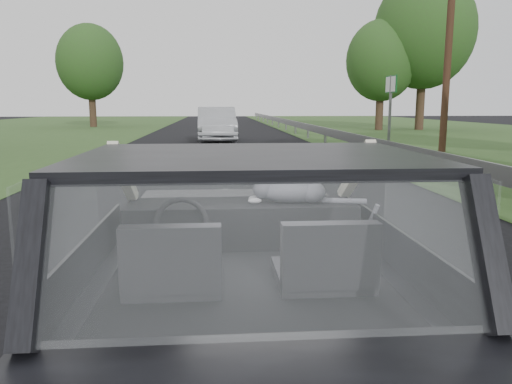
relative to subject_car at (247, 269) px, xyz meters
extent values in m
plane|color=black|center=(0.00, 0.00, -0.72)|extent=(140.00, 140.00, 0.00)
cube|color=black|center=(0.00, 0.00, 0.00)|extent=(1.80, 4.00, 1.45)
cube|color=black|center=(0.00, 0.62, 0.12)|extent=(1.58, 0.45, 0.30)
cube|color=#242329|center=(-0.40, -0.29, 0.16)|extent=(0.50, 0.72, 0.42)
cube|color=#242329|center=(0.40, -0.29, 0.16)|extent=(0.50, 0.72, 0.42)
torus|color=black|center=(-0.40, 0.33, 0.20)|extent=(0.36, 0.36, 0.04)
ellipsoid|color=gray|center=(0.34, 0.58, 0.37)|extent=(0.65, 0.26, 0.28)
cube|color=gray|center=(4.30, 10.00, -0.15)|extent=(0.05, 90.00, 0.32)
imported|color=#A9ABB2|center=(-0.15, 19.96, 0.06)|extent=(2.00, 4.81, 1.57)
cube|color=#0A501A|center=(6.71, 16.72, 0.67)|extent=(0.13, 1.12, 2.79)
cylinder|color=#402819|center=(7.87, 14.41, 3.06)|extent=(0.29, 0.29, 7.58)
camera|label=1|loc=(-0.17, -2.80, 0.95)|focal=35.00mm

